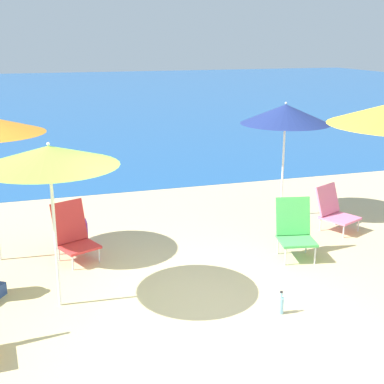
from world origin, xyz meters
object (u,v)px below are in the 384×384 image
beach_umbrella_navy (285,114)px  backpack_purple (79,234)px  beach_chair_pink (334,209)px  beach_chair_red (73,233)px  beach_chair_green (295,228)px  water_bottle (281,305)px  beach_umbrella_lime (49,156)px

beach_umbrella_navy → backpack_purple: (-3.60, -0.34, -1.64)m
beach_chair_pink → beach_chair_red: size_ratio=0.91×
beach_chair_green → water_bottle: beach_chair_green is taller
beach_chair_pink → backpack_purple: (-4.13, 0.54, -0.16)m
beach_chair_pink → beach_chair_green: (-1.16, -0.82, 0.08)m
beach_umbrella_lime → beach_chair_red: (0.30, 1.36, -1.43)m
beach_umbrella_lime → beach_umbrella_navy: size_ratio=0.97×
beach_chair_green → beach_chair_pink: bearing=46.5°
beach_umbrella_navy → beach_chair_green: beach_umbrella_navy is taller
beach_chair_pink → water_bottle: 3.14m
beach_chair_pink → backpack_purple: size_ratio=2.00×
water_bottle → backpack_purple: bearing=125.2°
water_bottle → beach_chair_red: bearing=132.4°
beach_chair_red → beach_chair_green: size_ratio=0.99×
backpack_purple → water_bottle: (2.02, -2.85, -0.08)m
beach_chair_pink → water_bottle: size_ratio=2.72×
backpack_purple → water_bottle: 3.49m
beach_umbrella_lime → beach_chair_red: size_ratio=2.36×
beach_chair_red → beach_chair_pink: bearing=-23.2°
beach_chair_red → backpack_purple: size_ratio=2.18×
beach_umbrella_lime → beach_chair_pink: size_ratio=2.59×
beach_chair_pink → beach_chair_red: 4.24m
beach_umbrella_lime → water_bottle: bearing=-21.8°
beach_umbrella_navy → beach_chair_pink: size_ratio=2.66×
backpack_purple → water_bottle: bearing=-54.8°
beach_umbrella_navy → beach_chair_green: size_ratio=2.39×
beach_chair_green → water_bottle: 1.80m
beach_umbrella_lime → water_bottle: (2.43, -0.97, -1.71)m
beach_umbrella_navy → backpack_purple: bearing=-174.6°
beach_umbrella_navy → beach_chair_red: bearing=-167.0°
beach_umbrella_navy → backpack_purple: 3.97m
water_bottle → beach_chair_green: bearing=57.6°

